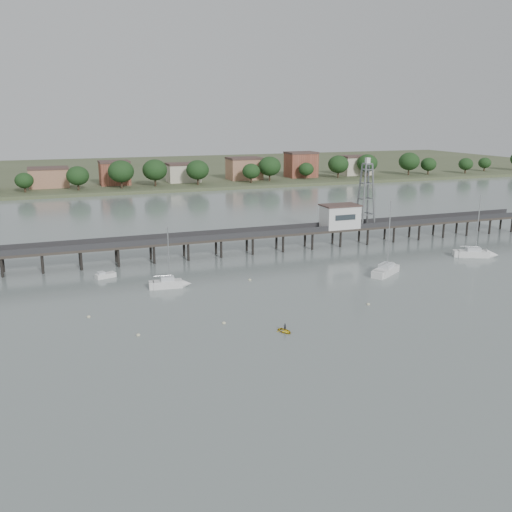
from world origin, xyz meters
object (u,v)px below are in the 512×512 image
(sailboat_b, at_px, (173,284))
(sailboat_e, at_px, (480,254))
(white_tender, at_px, (105,276))
(yellow_dinghy, at_px, (285,332))
(sailboat_c, at_px, (389,269))
(pier, at_px, (234,237))
(lattice_tower, at_px, (366,195))

(sailboat_b, bearing_deg, sailboat_e, 4.39)
(white_tender, distance_m, yellow_dinghy, 41.16)
(sailboat_b, bearing_deg, sailboat_c, -1.39)
(pier, bearing_deg, white_tender, -162.37)
(lattice_tower, xyz_separation_m, sailboat_c, (-8.61, -23.63, -10.46))
(sailboat_e, bearing_deg, sailboat_c, -145.34)
(pier, relative_size, yellow_dinghy, 63.09)
(lattice_tower, xyz_separation_m, sailboat_e, (15.75, -19.96, -10.46))
(pier, xyz_separation_m, sailboat_b, (-17.33, -18.89, -3.14))
(pier, bearing_deg, yellow_dinghy, -99.41)
(yellow_dinghy, bearing_deg, sailboat_c, 15.79)
(sailboat_e, bearing_deg, lattice_tower, 154.36)
(pier, relative_size, lattice_tower, 9.68)
(sailboat_b, relative_size, yellow_dinghy, 4.65)
(sailboat_c, bearing_deg, lattice_tower, 36.25)
(pier, height_order, white_tender, pier)
(sailboat_e, height_order, white_tender, sailboat_e)
(sailboat_c, height_order, sailboat_e, sailboat_c)
(sailboat_b, bearing_deg, yellow_dinghy, -63.53)
(sailboat_e, relative_size, sailboat_b, 1.24)
(pier, xyz_separation_m, yellow_dinghy, (-7.39, -44.60, -3.79))
(pier, height_order, sailboat_b, sailboat_b)
(sailboat_b, xyz_separation_m, white_tender, (-10.36, 10.09, -0.22))
(pier, height_order, sailboat_c, sailboat_c)
(lattice_tower, height_order, sailboat_c, lattice_tower)
(pier, height_order, sailboat_e, sailboat_e)
(lattice_tower, relative_size, yellow_dinghy, 6.52)
(sailboat_b, bearing_deg, lattice_tower, 26.48)
(lattice_tower, bearing_deg, white_tender, -171.54)
(lattice_tower, bearing_deg, sailboat_c, -110.01)
(lattice_tower, height_order, sailboat_e, lattice_tower)
(lattice_tower, distance_m, yellow_dinghy, 60.21)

